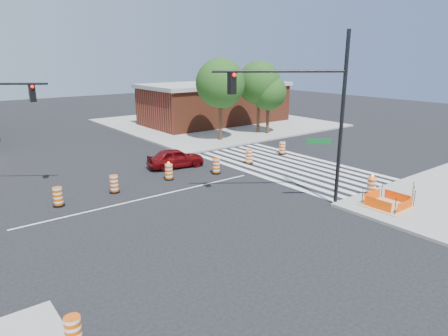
{
  "coord_description": "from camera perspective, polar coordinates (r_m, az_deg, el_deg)",
  "views": [
    {
      "loc": [
        -9.36,
        -19.03,
        7.58
      ],
      "look_at": [
        4.04,
        -1.7,
        1.4
      ],
      "focal_mm": 32.0,
      "sensor_mm": 36.0,
      "label": 1
    }
  ],
  "objects": [
    {
      "name": "tree_north_d",
      "position": [
        39.79,
        5.03,
        11.67
      ],
      "size": [
        4.19,
        4.19,
        7.13
      ],
      "color": "#382314",
      "rests_on": "ground"
    },
    {
      "name": "lane_centerline",
      "position": [
        22.52,
        -10.88,
        -4.2
      ],
      "size": [
        14.0,
        0.12,
        0.01
      ],
      "primitive_type": "cube",
      "color": "silver",
      "rests_on": "ground"
    },
    {
      "name": "median_drum_7",
      "position": [
        32.02,
        8.32,
        2.78
      ],
      "size": [
        0.6,
        0.6,
        1.02
      ],
      "color": "black",
      "rests_on": "ground"
    },
    {
      "name": "barricade",
      "position": [
        23.22,
        25.39,
        -3.08
      ],
      "size": [
        0.75,
        0.44,
        0.98
      ],
      "rotation": [
        0.0,
        0.0,
        0.51
      ],
      "color": "#DE4F04",
      "rests_on": "ground"
    },
    {
      "name": "ground",
      "position": [
        22.52,
        -10.88,
        -4.21
      ],
      "size": [
        120.0,
        120.0,
        0.0
      ],
      "primitive_type": "plane",
      "color": "black",
      "rests_on": "ground"
    },
    {
      "name": "sw_corner_drum",
      "position": [
        11.94,
        -20.69,
        -21.27
      ],
      "size": [
        0.55,
        0.55,
        0.93
      ],
      "color": "black",
      "rests_on": "ground"
    },
    {
      "name": "red_coupe",
      "position": [
        28.13,
        -6.93,
        1.43
      ],
      "size": [
        4.17,
        2.23,
        1.35
      ],
      "primitive_type": "imported",
      "rotation": [
        0.0,
        0.0,
        1.4
      ],
      "color": "#5E080A",
      "rests_on": "ground"
    },
    {
      "name": "median_drum_2",
      "position": [
        22.51,
        -22.63,
        -3.9
      ],
      "size": [
        0.6,
        0.6,
        1.02
      ],
      "color": "black",
      "rests_on": "ground"
    },
    {
      "name": "median_drum_3",
      "position": [
        23.66,
        -15.42,
        -2.29
      ],
      "size": [
        0.6,
        0.6,
        1.02
      ],
      "color": "black",
      "rests_on": "ground"
    },
    {
      "name": "sidewalk_ne",
      "position": [
        46.65,
        -1.25,
        6.5
      ],
      "size": [
        22.0,
        22.0,
        0.15
      ],
      "primitive_type": "cube",
      "color": "gray",
      "rests_on": "ground"
    },
    {
      "name": "median_drum_4",
      "position": [
        25.41,
        -7.88,
        -0.6
      ],
      "size": [
        0.6,
        0.6,
        1.18
      ],
      "color": "black",
      "rests_on": "ground"
    },
    {
      "name": "pit_drum",
      "position": [
        23.45,
        20.32,
        -2.49
      ],
      "size": [
        0.6,
        0.6,
        1.17
      ],
      "color": "black",
      "rests_on": "ground"
    },
    {
      "name": "tree_north_e",
      "position": [
        39.62,
        6.37,
        10.43
      ],
      "size": [
        3.48,
        3.47,
        5.9
      ],
      "color": "#382314",
      "rests_on": "ground"
    },
    {
      "name": "crosswalk_east",
      "position": [
        28.84,
        8.82,
        0.34
      ],
      "size": [
        6.75,
        13.5,
        0.01
      ],
      "color": "silver",
      "rests_on": "ground"
    },
    {
      "name": "signal_pole_se",
      "position": [
        20.32,
        11.75,
        8.96
      ],
      "size": [
        5.39,
        3.95,
        8.65
      ],
      "rotation": [
        0.0,
        0.0,
        2.52
      ],
      "color": "black",
      "rests_on": "ground"
    },
    {
      "name": "tree_north_c",
      "position": [
        36.08,
        -0.51,
        11.62
      ],
      "size": [
        4.36,
        4.36,
        7.41
      ],
      "color": "#382314",
      "rests_on": "ground"
    },
    {
      "name": "excavation_pit",
      "position": [
        22.18,
        22.3,
        -4.86
      ],
      "size": [
        2.2,
        2.2,
        0.9
      ],
      "color": "tan",
      "rests_on": "ground"
    },
    {
      "name": "median_drum_5",
      "position": [
        26.48,
        -1.13,
        0.2
      ],
      "size": [
        0.6,
        0.6,
        1.02
      ],
      "color": "black",
      "rests_on": "ground"
    },
    {
      "name": "brick_storefront",
      "position": [
        46.34,
        -1.26,
        9.24
      ],
      "size": [
        16.5,
        8.5,
        4.6
      ],
      "color": "maroon",
      "rests_on": "ground"
    },
    {
      "name": "median_drum_6",
      "position": [
        28.93,
        3.59,
        1.52
      ],
      "size": [
        0.6,
        0.6,
        1.02
      ],
      "color": "black",
      "rests_on": "ground"
    }
  ]
}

